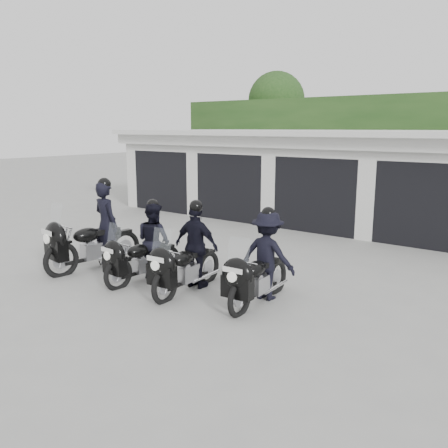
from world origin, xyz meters
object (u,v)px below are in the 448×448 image
Objects in this scene: police_bike_a at (93,232)px; police_bike_b at (147,246)px; police_bike_c at (191,252)px; police_bike_d at (263,261)px.

police_bike_a is 1.52m from police_bike_b.
police_bike_d is (1.41, 0.31, -0.01)m from police_bike_c.
police_bike_c is at bearing -171.19° from police_bike_d.
police_bike_b is (1.51, 0.16, -0.10)m from police_bike_a.
police_bike_d is (2.52, 0.38, 0.03)m from police_bike_b.
police_bike_a is 1.17× the size of police_bike_d.
police_bike_a is 1.15× the size of police_bike_c.
police_bike_a reaches higher than police_bike_c.
police_bike_c is (2.62, 0.23, -0.06)m from police_bike_a.
police_bike_d is at bearing 15.42° from police_bike_a.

